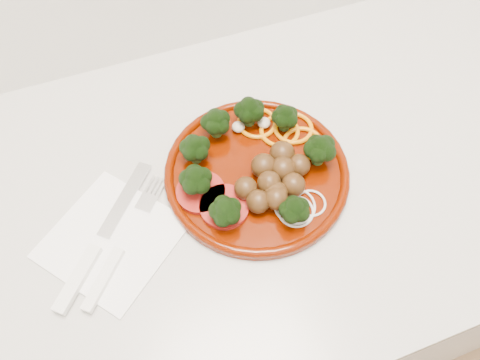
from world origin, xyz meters
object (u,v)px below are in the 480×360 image
object	(u,v)px
fork	(113,262)
knife	(94,252)
napkin	(112,239)
plate	(257,168)

from	to	relation	value
fork	knife	bearing A→B (deg)	83.00
napkin	knife	xyz separation A→B (m)	(-0.03, -0.01, 0.01)
napkin	fork	world-z (taller)	fork
napkin	fork	distance (m)	0.04
plate	napkin	size ratio (longest dim) A/B	1.71
plate	napkin	bearing A→B (deg)	-172.87
napkin	fork	bearing A→B (deg)	-97.88
fork	plate	bearing A→B (deg)	-33.14
knife	fork	size ratio (longest dim) A/B	1.12
napkin	knife	bearing A→B (deg)	-153.86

